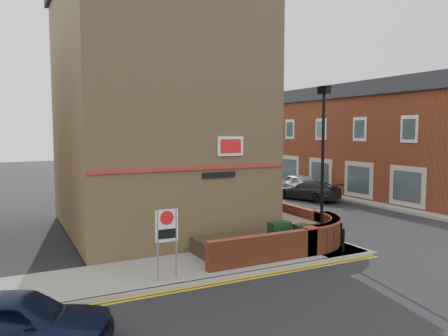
% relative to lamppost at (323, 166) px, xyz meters
% --- Properties ---
extents(ground, '(120.00, 120.00, 0.00)m').
position_rel_lamppost_xyz_m(ground, '(-1.60, -1.20, -3.34)').
color(ground, black).
rests_on(ground, ground).
extents(pavement_corner, '(13.00, 3.00, 0.12)m').
position_rel_lamppost_xyz_m(pavement_corner, '(-5.10, 0.30, -3.28)').
color(pavement_corner, gray).
rests_on(pavement_corner, ground).
extents(pavement_main, '(2.00, 32.00, 0.12)m').
position_rel_lamppost_xyz_m(pavement_main, '(0.40, 14.80, -3.28)').
color(pavement_main, gray).
rests_on(pavement_main, ground).
extents(pavement_far, '(4.00, 40.00, 0.12)m').
position_rel_lamppost_xyz_m(pavement_far, '(11.40, 11.80, -3.28)').
color(pavement_far, gray).
rests_on(pavement_far, ground).
extents(kerb_side, '(13.00, 0.15, 0.12)m').
position_rel_lamppost_xyz_m(kerb_side, '(-5.10, -1.20, -3.28)').
color(kerb_side, gray).
rests_on(kerb_side, ground).
extents(kerb_main_near, '(0.15, 32.00, 0.12)m').
position_rel_lamppost_xyz_m(kerb_main_near, '(1.40, 14.80, -3.28)').
color(kerb_main_near, gray).
rests_on(kerb_main_near, ground).
extents(kerb_main_far, '(0.15, 40.00, 0.12)m').
position_rel_lamppost_xyz_m(kerb_main_far, '(9.40, 11.80, -3.28)').
color(kerb_main_far, gray).
rests_on(kerb_main_far, ground).
extents(yellow_lines_side, '(13.00, 0.28, 0.01)m').
position_rel_lamppost_xyz_m(yellow_lines_side, '(-5.10, -1.45, -3.34)').
color(yellow_lines_side, gold).
rests_on(yellow_lines_side, ground).
extents(yellow_lines_main, '(0.28, 32.00, 0.01)m').
position_rel_lamppost_xyz_m(yellow_lines_main, '(1.65, 14.80, -3.34)').
color(yellow_lines_main, gold).
rests_on(yellow_lines_main, ground).
extents(corner_building, '(8.95, 10.40, 13.60)m').
position_rel_lamppost_xyz_m(corner_building, '(-4.44, 6.80, 2.88)').
color(corner_building, '#A38557').
rests_on(corner_building, ground).
extents(garden_wall, '(6.80, 6.00, 1.20)m').
position_rel_lamppost_xyz_m(garden_wall, '(-1.60, 1.30, -3.34)').
color(garden_wall, brown).
rests_on(garden_wall, ground).
extents(lamppost, '(0.25, 0.50, 6.30)m').
position_rel_lamppost_xyz_m(lamppost, '(0.00, 0.00, 0.00)').
color(lamppost, black).
rests_on(lamppost, pavement_corner).
extents(utility_cabinet_large, '(0.80, 0.45, 1.20)m').
position_rel_lamppost_xyz_m(utility_cabinet_large, '(-1.90, 0.10, -2.62)').
color(utility_cabinet_large, black).
rests_on(utility_cabinet_large, pavement_corner).
extents(utility_cabinet_small, '(0.55, 0.40, 1.10)m').
position_rel_lamppost_xyz_m(utility_cabinet_small, '(-1.10, -0.20, -2.67)').
color(utility_cabinet_small, black).
rests_on(utility_cabinet_small, pavement_corner).
extents(bollard_near, '(0.11, 0.11, 0.90)m').
position_rel_lamppost_xyz_m(bollard_near, '(0.40, -0.80, -2.77)').
color(bollard_near, black).
rests_on(bollard_near, pavement_corner).
extents(bollard_far, '(0.11, 0.11, 0.90)m').
position_rel_lamppost_xyz_m(bollard_far, '(1.00, -0.00, -2.77)').
color(bollard_far, black).
rests_on(bollard_far, pavement_corner).
extents(zone_sign, '(0.72, 0.07, 2.20)m').
position_rel_lamppost_xyz_m(zone_sign, '(-6.60, -0.70, -1.70)').
color(zone_sign, slate).
rests_on(zone_sign, pavement_corner).
extents(far_terrace, '(5.40, 30.40, 8.00)m').
position_rel_lamppost_xyz_m(far_terrace, '(12.90, 15.80, 0.70)').
color(far_terrace, brown).
rests_on(far_terrace, ground).
extents(far_terrace_cream, '(5.40, 12.40, 8.00)m').
position_rel_lamppost_xyz_m(far_terrace_cream, '(12.90, 36.80, 0.71)').
color(far_terrace_cream, '#B7AE97').
rests_on(far_terrace_cream, ground).
extents(tree_near, '(3.64, 3.65, 6.70)m').
position_rel_lamppost_xyz_m(tree_near, '(0.40, 12.85, 1.36)').
color(tree_near, '#382B1E').
rests_on(tree_near, pavement_main).
extents(tree_mid, '(4.03, 4.03, 7.42)m').
position_rel_lamppost_xyz_m(tree_mid, '(0.40, 20.85, 1.85)').
color(tree_mid, '#382B1E').
rests_on(tree_mid, pavement_main).
extents(tree_far, '(3.81, 3.81, 7.00)m').
position_rel_lamppost_xyz_m(tree_far, '(0.40, 28.85, 1.57)').
color(tree_far, '#382B1E').
rests_on(tree_far, pavement_main).
extents(traffic_light_assembly, '(0.20, 0.16, 4.20)m').
position_rel_lamppost_xyz_m(traffic_light_assembly, '(0.80, 23.80, -0.56)').
color(traffic_light_assembly, black).
rests_on(traffic_light_assembly, pavement_main).
extents(navy_hatchback, '(4.37, 2.90, 1.38)m').
position_rel_lamppost_xyz_m(navy_hatchback, '(-10.90, -3.35, -2.65)').
color(navy_hatchback, black).
rests_on(navy_hatchback, ground).
extents(silver_car_near, '(2.74, 4.25, 1.32)m').
position_rel_lamppost_xyz_m(silver_car_near, '(3.40, 12.58, -2.68)').
color(silver_car_near, silver).
rests_on(silver_car_near, ground).
extents(red_car_main, '(3.43, 5.66, 1.47)m').
position_rel_lamppost_xyz_m(red_car_main, '(3.26, 18.12, -2.61)').
color(red_car_main, maroon).
rests_on(red_car_main, ground).
extents(grey_car_far, '(3.13, 4.90, 1.32)m').
position_rel_lamppost_xyz_m(grey_car_far, '(7.40, 10.37, -2.68)').
color(grey_car_far, '#29282C').
rests_on(grey_car_far, ground).
extents(silver_car_far, '(2.03, 4.62, 1.55)m').
position_rel_lamppost_xyz_m(silver_car_far, '(8.17, 12.80, -2.57)').
color(silver_car_far, '#B3B7BB').
rests_on(silver_car_far, ground).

